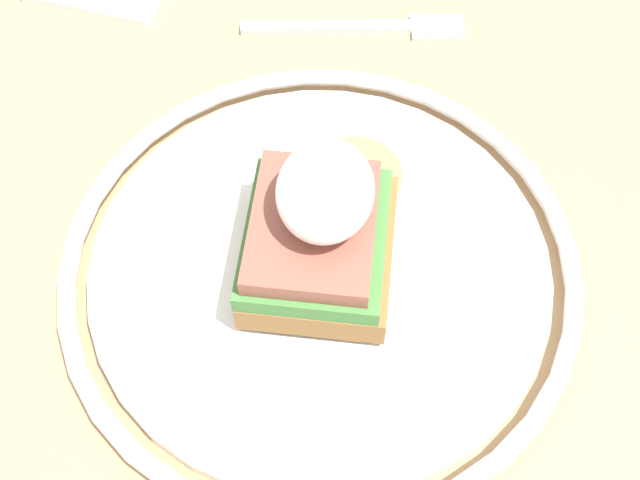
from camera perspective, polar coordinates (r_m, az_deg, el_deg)
dining_table at (r=0.56m, az=-4.97°, el=-6.75°), size 0.92×0.80×0.73m
plate at (r=0.44m, az=0.00°, el=-1.85°), size 0.29×0.29×0.02m
sandwich at (r=0.41m, az=0.02°, el=0.95°), size 0.13×0.08×0.08m
fork at (r=0.57m, az=3.25°, el=14.84°), size 0.03×0.15×0.00m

